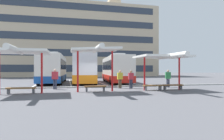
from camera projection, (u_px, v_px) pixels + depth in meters
ground_plane at (93, 88)px, 17.52m from camera, size 160.00×160.00×0.00m
terminal_building at (76, 42)px, 51.50m from camera, size 41.41×12.84×20.86m
coach_bus_0 at (54, 69)px, 24.96m from camera, size 3.15×10.94×3.79m
coach_bus_1 at (85, 69)px, 24.60m from camera, size 3.42×10.98×3.81m
coach_bus_2 at (116, 69)px, 25.74m from camera, size 3.44×10.86×3.68m
lane_stripe_0 at (40, 83)px, 24.60m from camera, size 0.16×14.00×0.01m
lane_stripe_1 at (70, 83)px, 25.45m from camera, size 0.16×14.00×0.01m
lane_stripe_2 at (99, 82)px, 26.30m from camera, size 0.16×14.00×0.01m
lane_stripe_3 at (125, 82)px, 27.15m from camera, size 0.16×14.00×0.01m
waiting_shelter_0 at (20, 52)px, 13.27m from camera, size 3.76×5.09×3.11m
bench_0 at (21, 89)px, 13.63m from camera, size 1.97×0.52×0.45m
waiting_shelter_1 at (96, 51)px, 14.68m from camera, size 3.66×4.14×3.39m
bench_1 at (95, 87)px, 14.98m from camera, size 1.65×0.44×0.45m
waiting_shelter_2 at (164, 57)px, 15.96m from camera, size 4.16×5.03×2.93m
bench_2 at (153, 86)px, 15.95m from camera, size 1.60×0.43×0.45m
bench_3 at (173, 86)px, 16.32m from camera, size 1.73×0.56×0.45m
platform_kerb at (92, 87)px, 18.57m from camera, size 44.00×0.24×0.12m
waiting_passenger_0 at (120, 78)px, 17.69m from camera, size 0.49×0.26×1.64m
waiting_passenger_1 at (55, 77)px, 16.80m from camera, size 0.55×0.36×1.75m
waiting_passenger_2 at (168, 77)px, 18.65m from camera, size 0.52×0.31×1.68m
waiting_passenger_3 at (131, 78)px, 17.64m from camera, size 0.48×0.26×1.61m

